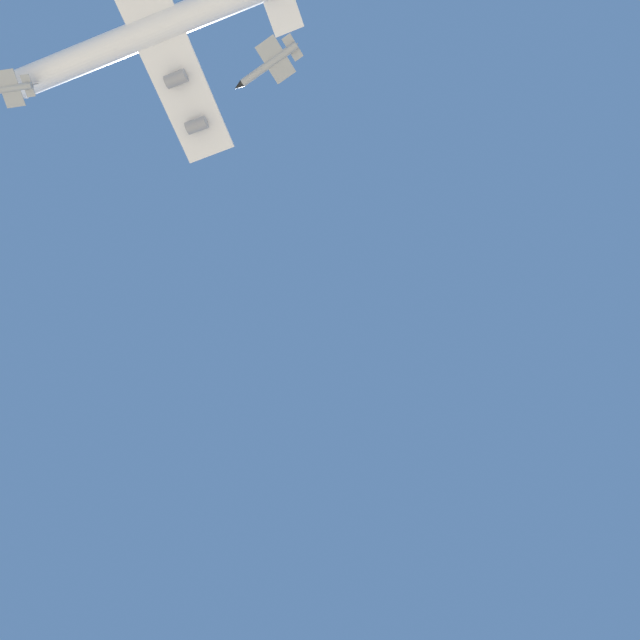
{
  "coord_description": "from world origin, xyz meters",
  "views": [
    {
      "loc": [
        -20.34,
        97.24,
        3.41
      ],
      "look_at": [
        5.83,
        61.52,
        87.16
      ],
      "focal_mm": 34.07,
      "sensor_mm": 36.0,
      "label": 1
    }
  ],
  "objects": [
    {
      "name": "carrier_jet",
      "position": [
        13.5,
        114.62,
        155.71
      ],
      "size": [
        76.52,
        60.96,
        18.3
      ],
      "rotation": [
        -0.01,
        0.0,
        0.28
      ],
      "color": "white"
    },
    {
      "name": "chase_jet_lead",
      "position": [
        48.06,
        125.05,
        149.15
      ],
      "size": [
        14.71,
        9.95,
        4.0
      ],
      "rotation": [
        0.0,
        0.0,
        0.49
      ],
      "color": "#999EA3"
    },
    {
      "name": "chase_jet_trailing",
      "position": [
        -5.58,
        94.1,
        132.63
      ],
      "size": [
        15.22,
        8.25,
        4.0
      ],
      "rotation": [
        0.0,
        0.0,
        0.06
      ],
      "color": "#999EA3"
    }
  ]
}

